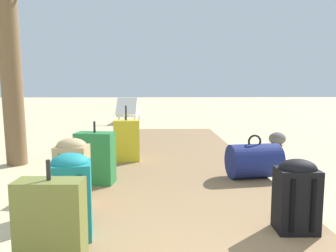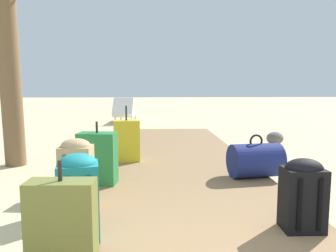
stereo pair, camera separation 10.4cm
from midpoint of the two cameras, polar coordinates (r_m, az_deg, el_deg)
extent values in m
plane|color=#CCB789|center=(3.90, 1.72, -9.99)|extent=(60.00, 60.00, 0.00)
cube|color=olive|center=(4.59, 1.20, -6.88)|extent=(2.20, 7.26, 0.08)
cube|color=gold|center=(4.69, -6.62, -2.53)|extent=(0.38, 0.28, 0.58)
cylinder|color=black|center=(4.64, -6.68, 2.26)|extent=(0.02, 0.02, 0.21)
cube|color=tan|center=(3.09, -15.31, -8.18)|extent=(0.28, 0.24, 0.53)
ellipsoid|color=tan|center=(3.03, -15.47, -3.34)|extent=(0.27, 0.23, 0.14)
cylinder|color=brown|center=(3.00, -17.20, -8.70)|extent=(0.04, 0.04, 0.42)
cylinder|color=brown|center=(2.96, -14.61, -8.81)|extent=(0.04, 0.04, 0.42)
cube|color=olive|center=(1.99, -18.20, -16.56)|extent=(0.37, 0.18, 0.55)
cylinder|color=black|center=(1.88, -18.58, -7.26)|extent=(0.02, 0.02, 0.11)
cube|color=#237538|center=(3.66, -11.72, -5.46)|extent=(0.43, 0.28, 0.56)
cylinder|color=black|center=(3.60, -11.85, -0.16)|extent=(0.02, 0.02, 0.12)
cube|color=black|center=(2.63, 22.45, -11.83)|extent=(0.29, 0.23, 0.46)
ellipsoid|color=black|center=(2.57, 22.69, -6.91)|extent=(0.28, 0.22, 0.14)
cylinder|color=black|center=(2.51, 21.90, -12.74)|extent=(0.04, 0.04, 0.37)
cylinder|color=black|center=(2.57, 24.96, -12.44)|extent=(0.04, 0.04, 0.37)
cylinder|color=navy|center=(3.96, 15.43, -5.85)|extent=(0.63, 0.47, 0.39)
torus|color=black|center=(3.92, 15.54, -2.62)|extent=(0.17, 0.05, 0.16)
cube|color=#197A7F|center=(2.43, -15.24, -12.33)|extent=(0.31, 0.30, 0.53)
ellipsoid|color=#197A7F|center=(2.35, -15.45, -6.20)|extent=(0.30, 0.29, 0.14)
cylinder|color=#0C3D3F|center=(2.31, -17.17, -13.39)|extent=(0.04, 0.04, 0.43)
cylinder|color=#0C3D3F|center=(2.30, -13.69, -13.36)|extent=(0.04, 0.04, 0.43)
cylinder|color=brown|center=(5.14, -25.32, 11.80)|extent=(0.28, 0.40, 3.27)
cube|color=white|center=(10.50, -6.41, 2.10)|extent=(0.68, 1.43, 0.08)
cube|color=white|center=(9.89, -6.92, 3.43)|extent=(0.63, 0.52, 0.50)
cylinder|color=silver|center=(11.10, -7.22, 1.57)|extent=(0.04, 0.04, 0.22)
cylinder|color=silver|center=(11.04, -4.76, 1.57)|extent=(0.04, 0.04, 0.22)
cylinder|color=silver|center=(10.00, -8.22, 0.97)|extent=(0.04, 0.04, 0.22)
cylinder|color=silver|center=(9.93, -5.49, 0.97)|extent=(0.04, 0.04, 0.22)
ellipsoid|color=#5B5651|center=(6.75, 18.87, -2.08)|extent=(0.46, 0.49, 0.25)
camera|label=1|loc=(0.05, 90.61, -0.07)|focal=35.10mm
camera|label=2|loc=(0.05, -89.39, 0.07)|focal=35.10mm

